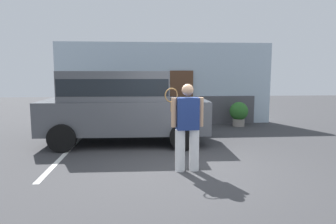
# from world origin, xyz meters

# --- Properties ---
(ground_plane) EXTENTS (40.00, 40.00, 0.00)m
(ground_plane) POSITION_xyz_m (0.00, 0.00, 0.00)
(ground_plane) COLOR #38383A
(parking_stripe_0) EXTENTS (0.12, 4.40, 0.01)m
(parking_stripe_0) POSITION_xyz_m (-2.83, 1.50, 0.00)
(parking_stripe_0) COLOR silver
(parking_stripe_0) RESTS_ON ground_plane
(house_frontage) EXTENTS (8.44, 0.40, 3.18)m
(house_frontage) POSITION_xyz_m (0.01, 5.77, 1.49)
(house_frontage) COLOR silver
(house_frontage) RESTS_ON ground_plane
(parked_suv) EXTENTS (4.64, 2.24, 2.05)m
(parked_suv) POSITION_xyz_m (-1.48, 2.50, 1.15)
(parked_suv) COLOR #4C4F54
(parked_suv) RESTS_ON ground_plane
(tennis_player_man) EXTENTS (0.80, 0.31, 1.78)m
(tennis_player_man) POSITION_xyz_m (0.01, -0.14, 0.93)
(tennis_player_man) COLOR white
(tennis_player_man) RESTS_ON ground_plane
(potted_plant_by_porch) EXTENTS (0.70, 0.70, 0.92)m
(potted_plant_by_porch) POSITION_xyz_m (2.73, 4.95, 0.51)
(potted_plant_by_porch) COLOR gray
(potted_plant_by_porch) RESTS_ON ground_plane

